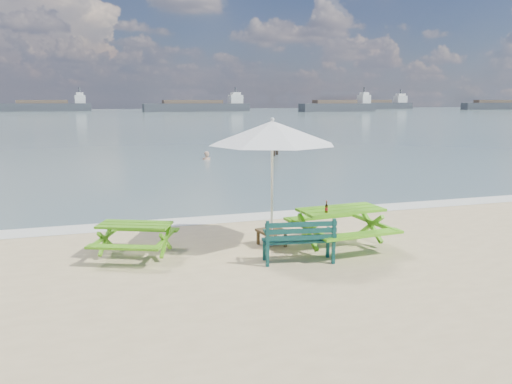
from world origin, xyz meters
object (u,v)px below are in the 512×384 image
object	(u,v)px
picnic_table_right	(340,229)
swimmer	(206,166)
picnic_table_left	(135,241)
beer_bottle	(326,209)
patio_umbrella	(272,133)
park_bench	(298,249)
side_table	(272,237)

from	to	relation	value
picnic_table_right	swimmer	size ratio (longest dim) A/B	1.31
picnic_table_left	beer_bottle	world-z (taller)	beer_bottle
picnic_table_right	beer_bottle	world-z (taller)	beer_bottle
patio_umbrella	park_bench	bearing A→B (deg)	-83.10
picnic_table_right	picnic_table_left	bearing A→B (deg)	171.75
swimmer	patio_umbrella	bearing A→B (deg)	-96.45
side_table	park_bench	bearing A→B (deg)	-83.10
patio_umbrella	beer_bottle	bearing A→B (deg)	-41.74
park_bench	patio_umbrella	bearing A→B (deg)	96.90
park_bench	beer_bottle	bearing A→B (deg)	27.01
picnic_table_right	side_table	size ratio (longest dim) A/B	3.35
park_bench	patio_umbrella	world-z (taller)	patio_umbrella
side_table	beer_bottle	distance (m)	1.43
side_table	swimmer	distance (m)	16.20
picnic_table_right	beer_bottle	xyz separation A→B (m)	(-0.47, -0.28, 0.53)
beer_bottle	park_bench	bearing A→B (deg)	-152.99
swimmer	side_table	bearing A→B (deg)	-96.45
park_bench	swimmer	distance (m)	17.38
picnic_table_left	picnic_table_right	distance (m)	4.33
picnic_table_left	picnic_table_right	world-z (taller)	picnic_table_right
picnic_table_left	patio_umbrella	size ratio (longest dim) A/B	0.64
side_table	beer_bottle	xyz separation A→B (m)	(0.91, -0.81, 0.75)
picnic_table_right	park_bench	world-z (taller)	park_bench
picnic_table_right	swimmer	distance (m)	16.64
beer_bottle	patio_umbrella	bearing A→B (deg)	138.26
patio_umbrella	swimmer	xyz separation A→B (m)	(1.82, 16.09, -2.84)
picnic_table_left	picnic_table_right	bearing A→B (deg)	-8.25
side_table	swimmer	world-z (taller)	swimmer
picnic_table_left	park_bench	world-z (taller)	park_bench
side_table	beer_bottle	size ratio (longest dim) A/B	2.52
park_bench	beer_bottle	size ratio (longest dim) A/B	5.76
picnic_table_left	beer_bottle	bearing A→B (deg)	-13.30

